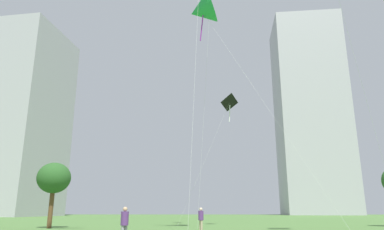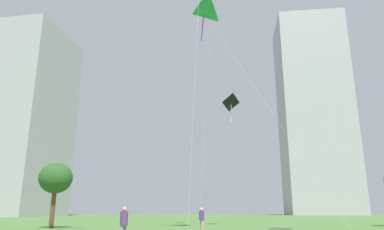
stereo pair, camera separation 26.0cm
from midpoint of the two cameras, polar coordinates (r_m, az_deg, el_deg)
person_standing_0 at (r=19.67m, az=-10.56°, el=-16.61°), size 0.41×0.41×1.83m
person_standing_1 at (r=28.83m, az=1.84°, el=-16.27°), size 0.41×0.41×1.85m
kite_flying_0 at (r=35.36m, az=1.92°, el=16.53°), size 12.06×5.78×21.98m
kite_flying_4 at (r=40.53m, az=6.44°, el=1.90°), size 6.68×2.53×14.04m
park_tree_1 at (r=37.65m, az=-20.94°, el=-9.57°), size 3.19×3.19×6.20m
distant_highrise_0 at (r=148.09m, az=19.10°, el=0.30°), size 26.92×25.81×77.83m
distant_highrise_1 at (r=120.31m, az=-25.71°, el=-0.76°), size 26.07×27.48×56.77m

